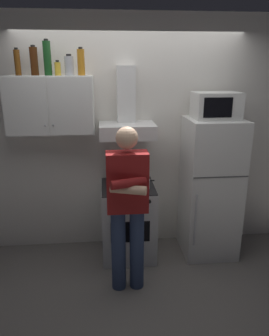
% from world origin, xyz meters
% --- Properties ---
extents(ground_plane, '(7.00, 7.00, 0.00)m').
position_xyz_m(ground_plane, '(0.00, 0.00, 0.00)').
color(ground_plane, slate).
extents(back_wall_tiled, '(4.80, 0.10, 2.70)m').
position_xyz_m(back_wall_tiled, '(0.00, 0.60, 1.35)').
color(back_wall_tiled, silver).
rests_on(back_wall_tiled, ground_plane).
extents(upper_cabinet, '(0.90, 0.37, 0.60)m').
position_xyz_m(upper_cabinet, '(-0.85, 0.37, 1.75)').
color(upper_cabinet, white).
extents(stove_oven, '(0.60, 0.62, 0.87)m').
position_xyz_m(stove_oven, '(-0.05, 0.25, 0.43)').
color(stove_oven, silver).
rests_on(stove_oven, ground_plane).
extents(range_hood, '(0.60, 0.44, 0.75)m').
position_xyz_m(range_hood, '(-0.05, 0.38, 1.60)').
color(range_hood, white).
extents(refrigerator, '(0.60, 0.62, 1.60)m').
position_xyz_m(refrigerator, '(0.90, 0.25, 0.80)').
color(refrigerator, white).
rests_on(refrigerator, ground_plane).
extents(microwave, '(0.48, 0.37, 0.28)m').
position_xyz_m(microwave, '(0.90, 0.27, 1.74)').
color(microwave, silver).
rests_on(microwave, refrigerator).
extents(person_standing, '(0.38, 0.33, 1.64)m').
position_xyz_m(person_standing, '(-0.10, -0.36, 0.90)').
color(person_standing, navy).
rests_on(person_standing, ground_plane).
extents(cooking_pot, '(0.30, 0.20, 0.10)m').
position_xyz_m(cooking_pot, '(0.08, 0.13, 0.93)').
color(cooking_pot, '#B7BABF').
rests_on(cooking_pot, stove_oven).
extents(bottle_beer_brown, '(0.06, 0.06, 0.27)m').
position_xyz_m(bottle_beer_brown, '(-1.15, 0.41, 2.18)').
color(bottle_beer_brown, brown).
rests_on(bottle_beer_brown, upper_cabinet).
extents(bottle_rum_dark, '(0.08, 0.08, 0.29)m').
position_xyz_m(bottle_rum_dark, '(-0.99, 0.41, 2.19)').
color(bottle_rum_dark, '#47230F').
rests_on(bottle_rum_dark, upper_cabinet).
extents(bottle_spice_jar, '(0.06, 0.06, 0.15)m').
position_xyz_m(bottle_spice_jar, '(-0.75, 0.34, 2.12)').
color(bottle_spice_jar, gold).
rests_on(bottle_spice_jar, upper_cabinet).
extents(bottle_liquor_amber, '(0.07, 0.07, 0.27)m').
position_xyz_m(bottle_liquor_amber, '(-0.51, 0.35, 2.18)').
color(bottle_liquor_amber, '#B7721E').
rests_on(bottle_liquor_amber, upper_cabinet).
extents(bottle_canister_steel, '(0.09, 0.09, 0.21)m').
position_xyz_m(bottle_canister_steel, '(-0.63, 0.34, 2.15)').
color(bottle_canister_steel, '#B2B5BA').
rests_on(bottle_canister_steel, upper_cabinet).
extents(bottle_wine_green, '(0.08, 0.08, 0.35)m').
position_xyz_m(bottle_wine_green, '(-0.84, 0.36, 2.22)').
color(bottle_wine_green, '#19471E').
rests_on(bottle_wine_green, upper_cabinet).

